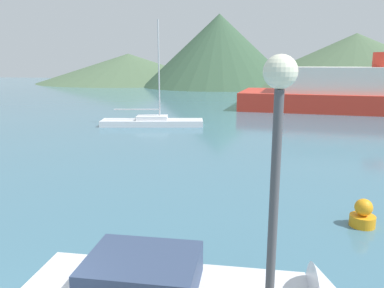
{
  "coord_description": "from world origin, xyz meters",
  "views": [
    {
      "loc": [
        4.76,
        -4.55,
        5.32
      ],
      "look_at": [
        0.82,
        14.0,
        1.2
      ],
      "focal_mm": 35.0,
      "sensor_mm": 36.0,
      "label": 1
    }
  ],
  "objects_px": {
    "streetlamp": "(276,158)",
    "ferry_distant": "(381,92)",
    "sailboat_inner": "(152,121)",
    "buoy_marker": "(363,215)"
  },
  "relations": [
    {
      "from": "streetlamp",
      "to": "ferry_distant",
      "type": "xyz_separation_m",
      "value": [
        11.9,
        40.94,
        -2.01
      ]
    },
    {
      "from": "ferry_distant",
      "to": "buoy_marker",
      "type": "xyz_separation_m",
      "value": [
        -8.86,
        -33.03,
        -1.76
      ]
    },
    {
      "from": "buoy_marker",
      "to": "streetlamp",
      "type": "bearing_deg",
      "value": -111.06
    },
    {
      "from": "streetlamp",
      "to": "sailboat_inner",
      "type": "distance_m",
      "value": 28.16
    },
    {
      "from": "streetlamp",
      "to": "buoy_marker",
      "type": "relative_size",
      "value": 4.88
    },
    {
      "from": "streetlamp",
      "to": "sailboat_inner",
      "type": "xyz_separation_m",
      "value": [
        -10.11,
        26.0,
        -3.8
      ]
    },
    {
      "from": "sailboat_inner",
      "to": "ferry_distant",
      "type": "xyz_separation_m",
      "value": [
        22.01,
        14.93,
        1.79
      ]
    },
    {
      "from": "ferry_distant",
      "to": "sailboat_inner",
      "type": "bearing_deg",
      "value": -142.08
    },
    {
      "from": "sailboat_inner",
      "to": "streetlamp",
      "type": "bearing_deg",
      "value": -81.04
    },
    {
      "from": "streetlamp",
      "to": "buoy_marker",
      "type": "distance_m",
      "value": 9.27
    }
  ]
}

